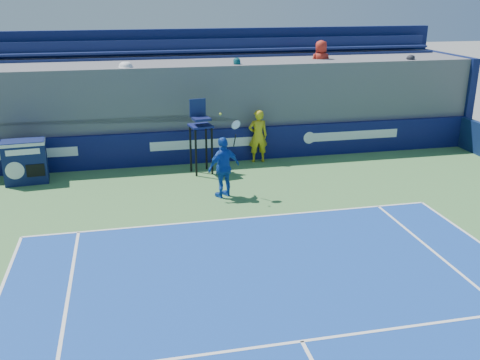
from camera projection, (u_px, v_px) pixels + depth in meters
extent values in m
imported|color=gold|center=(258.00, 136.00, 18.93)|extent=(0.71, 0.48, 1.89)
cube|color=white|center=(237.00, 218.00, 14.37)|extent=(10.97, 0.07, 0.00)
cube|color=white|center=(302.00, 341.00, 9.32)|extent=(8.23, 0.07, 0.00)
cube|color=#0D114A|center=(207.00, 146.00, 18.99)|extent=(20.40, 0.20, 1.20)
cube|color=white|center=(28.00, 154.00, 17.65)|extent=(3.20, 0.01, 0.32)
cube|color=white|center=(207.00, 144.00, 18.85)|extent=(4.00, 0.01, 0.32)
cube|color=white|center=(353.00, 135.00, 19.95)|extent=(3.60, 0.01, 0.32)
cylinder|color=white|center=(309.00, 138.00, 19.61)|extent=(0.44, 0.01, 0.44)
cube|color=#0D1745|center=(25.00, 162.00, 16.89)|extent=(1.35, 0.81, 1.40)
cube|color=silver|center=(23.00, 143.00, 16.69)|extent=(1.38, 0.83, 0.10)
cylinder|color=silver|center=(15.00, 171.00, 16.54)|extent=(0.56, 0.07, 0.56)
cube|color=black|center=(36.00, 170.00, 16.72)|extent=(0.55, 0.07, 0.40)
cube|color=white|center=(23.00, 152.00, 16.43)|extent=(1.00, 0.09, 0.18)
cylinder|color=black|center=(196.00, 153.00, 17.45)|extent=(0.08, 0.08, 1.60)
cylinder|color=black|center=(212.00, 151.00, 17.66)|extent=(0.08, 0.08, 1.60)
cylinder|color=black|center=(191.00, 149.00, 17.94)|extent=(0.08, 0.08, 1.60)
cylinder|color=black|center=(206.00, 147.00, 18.14)|extent=(0.08, 0.08, 1.60)
cube|color=#101752|center=(201.00, 126.00, 17.52)|extent=(0.82, 0.82, 0.06)
cube|color=#13194A|center=(201.00, 119.00, 17.35)|extent=(0.63, 0.55, 0.08)
cube|color=#131F4A|center=(198.00, 108.00, 17.56)|extent=(0.55, 0.16, 0.60)
imported|color=#1545AE|center=(224.00, 167.00, 15.65)|extent=(1.15, 0.85, 1.82)
cylinder|color=black|center=(235.00, 140.00, 15.53)|extent=(0.08, 0.16, 0.39)
torus|color=silver|center=(236.00, 125.00, 15.31)|extent=(0.32, 0.21, 0.29)
cylinder|color=white|center=(236.00, 125.00, 15.31)|extent=(0.26, 0.16, 0.24)
sphere|color=#CBDF31|center=(220.00, 114.00, 14.96)|extent=(0.07, 0.07, 0.07)
cube|color=#525257|center=(198.00, 105.00, 20.38)|extent=(20.40, 3.60, 3.38)
cube|color=#525257|center=(204.00, 119.00, 19.20)|extent=(20.40, 0.90, 0.55)
cube|color=#152051|center=(204.00, 106.00, 18.95)|extent=(20.00, 0.45, 0.08)
cube|color=#152051|center=(203.00, 99.00, 19.12)|extent=(20.00, 0.06, 0.45)
cube|color=#525257|center=(200.00, 99.00, 19.85)|extent=(20.40, 0.90, 0.55)
cube|color=#152051|center=(200.00, 87.00, 19.60)|extent=(20.00, 0.45, 0.08)
cube|color=#152051|center=(199.00, 80.00, 19.76)|extent=(20.00, 0.06, 0.45)
cube|color=#525257|center=(196.00, 80.00, 20.50)|extent=(20.40, 0.90, 0.55)
cube|color=#152051|center=(196.00, 68.00, 20.25)|extent=(20.00, 0.45, 0.08)
cube|color=#152051|center=(195.00, 62.00, 20.41)|extent=(20.00, 0.06, 0.45)
cube|color=#525257|center=(193.00, 63.00, 21.14)|extent=(20.40, 0.90, 0.55)
cube|color=#152051|center=(193.00, 51.00, 20.89)|extent=(20.00, 0.45, 0.08)
cube|color=#152051|center=(192.00, 45.00, 21.06)|extent=(20.00, 0.06, 0.45)
cube|color=#0C1647|center=(191.00, 84.00, 22.00)|extent=(20.80, 0.30, 4.40)
cube|color=#0C1647|center=(443.00, 95.00, 22.44)|extent=(0.30, 3.90, 3.40)
imported|color=silver|center=(127.00, 88.00, 18.24)|extent=(1.23, 0.80, 1.79)
imported|color=teal|center=(238.00, 84.00, 19.00)|extent=(1.12, 0.58, 1.84)
imported|color=#B02519|center=(320.00, 64.00, 20.35)|extent=(0.86, 0.57, 1.75)
imported|color=black|center=(408.00, 79.00, 20.33)|extent=(0.66, 0.44, 1.79)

